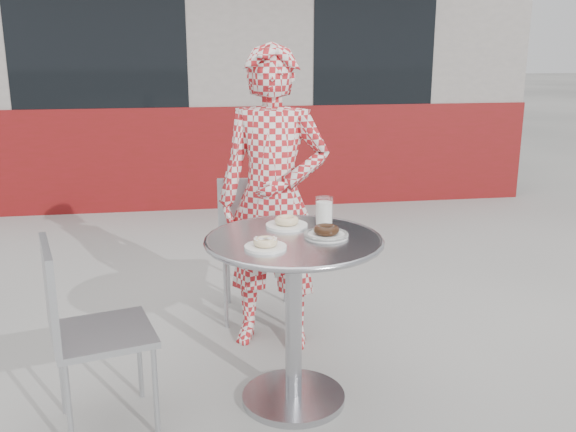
{
  "coord_description": "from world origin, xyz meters",
  "views": [
    {
      "loc": [
        -0.42,
        -2.61,
        1.59
      ],
      "look_at": [
        0.0,
        0.09,
        0.85
      ],
      "focal_mm": 40.0,
      "sensor_mm": 36.0,
      "label": 1
    }
  ],
  "objects": [
    {
      "name": "chair_far",
      "position": [
        -0.05,
        0.96,
        0.27
      ],
      "size": [
        0.46,
        0.46,
        0.88
      ],
      "rotation": [
        0.0,
        0.0,
        3.04
      ],
      "color": "#AEB1B6",
      "rests_on": "ground"
    },
    {
      "name": "bistro_table",
      "position": [
        0.01,
        -0.02,
        0.59
      ],
      "size": [
        0.78,
        0.78,
        0.79
      ],
      "rotation": [
        0.0,
        0.0,
        -0.18
      ],
      "color": "silver",
      "rests_on": "ground"
    },
    {
      "name": "plate_far",
      "position": [
        0.01,
        0.16,
        0.8
      ],
      "size": [
        0.19,
        0.19,
        0.05
      ],
      "rotation": [
        0.0,
        0.0,
        -0.25
      ],
      "color": "white",
      "rests_on": "bistro_table"
    },
    {
      "name": "ground",
      "position": [
        0.0,
        0.0,
        0.0
      ],
      "size": [
        60.0,
        60.0,
        0.0
      ],
      "primitive_type": "plane",
      "color": "#A3A09B",
      "rests_on": "ground"
    },
    {
      "name": "seated_person",
      "position": [
        0.01,
        0.6,
        0.8
      ],
      "size": [
        0.68,
        0.55,
        1.6
      ],
      "primitive_type": "imported",
      "rotation": [
        0.0,
        0.0,
        -0.33
      ],
      "color": "#AC1A1F",
      "rests_on": "ground"
    },
    {
      "name": "chair_left",
      "position": [
        -0.81,
        -0.09,
        0.26
      ],
      "size": [
        0.49,
        0.49,
        0.83
      ],
      "rotation": [
        0.0,
        0.0,
        1.83
      ],
      "color": "#AEB1B6",
      "rests_on": "ground"
    },
    {
      "name": "plate_checker",
      "position": [
        0.15,
        -0.02,
        0.8
      ],
      "size": [
        0.19,
        0.19,
        0.05
      ],
      "rotation": [
        0.0,
        0.0,
        0.14
      ],
      "color": "white",
      "rests_on": "bistro_table"
    },
    {
      "name": "plate_near",
      "position": [
        -0.12,
        -0.14,
        0.8
      ],
      "size": [
        0.17,
        0.17,
        0.04
      ],
      "rotation": [
        0.0,
        0.0,
        -0.07
      ],
      "color": "white",
      "rests_on": "bistro_table"
    },
    {
      "name": "milk_cup",
      "position": [
        0.19,
        0.17,
        0.84
      ],
      "size": [
        0.08,
        0.08,
        0.13
      ],
      "rotation": [
        0.0,
        0.0,
        -0.02
      ],
      "color": "white",
      "rests_on": "bistro_table"
    },
    {
      "name": "storefront",
      "position": [
        -0.0,
        5.56,
        1.49
      ],
      "size": [
        6.02,
        4.55,
        3.0
      ],
      "color": "gray",
      "rests_on": "ground"
    }
  ]
}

